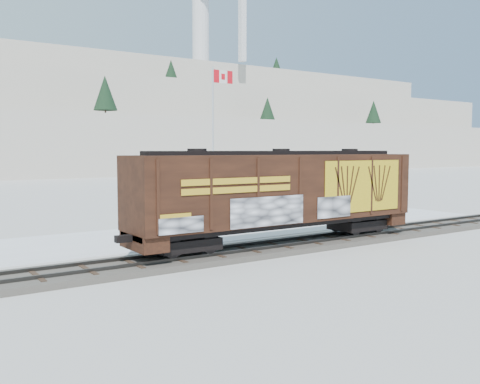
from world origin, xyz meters
TOP-DOWN VIEW (x-y plane):
  - ground at (0.00, 0.00)m, footprint 500.00×500.00m
  - rail_track at (0.00, 0.00)m, footprint 50.00×3.40m
  - parking_strip at (0.00, 7.50)m, footprint 40.00×8.00m
  - hopper_railcar at (-1.73, -0.01)m, footprint 16.54×3.06m
  - flagpole at (2.85, 14.11)m, footprint 2.30×0.90m
  - car_silver at (-3.37, 7.18)m, footprint 4.44×3.16m
  - car_white at (-1.21, 8.03)m, footprint 4.81×3.17m
  - car_dark at (9.40, 5.65)m, footprint 4.32×1.81m

SIDE VIEW (x-z plane):
  - ground at x=0.00m, z-range 0.00..0.00m
  - parking_strip at x=0.00m, z-range 0.00..0.03m
  - rail_track at x=0.00m, z-range -0.07..0.36m
  - car_dark at x=9.40m, z-range 0.03..1.28m
  - car_silver at x=-3.37m, z-range 0.03..1.43m
  - car_white at x=-1.21m, z-range 0.03..1.53m
  - hopper_railcar at x=-1.73m, z-range 0.68..5.39m
  - flagpole at x=2.85m, z-range -1.51..10.07m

